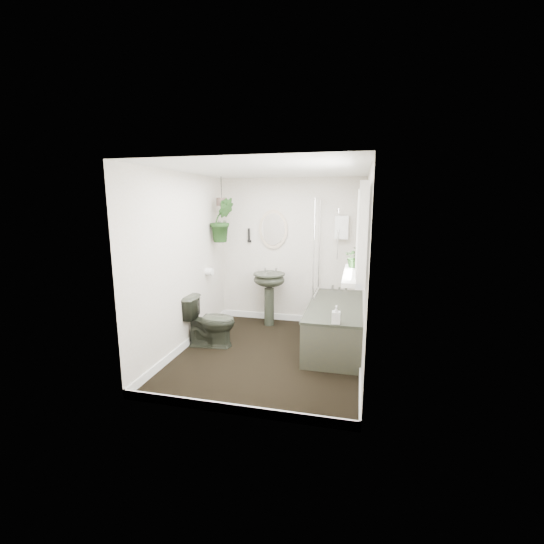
# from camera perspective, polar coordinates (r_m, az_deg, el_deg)

# --- Properties ---
(floor) EXTENTS (2.30, 2.80, 0.02)m
(floor) POSITION_cam_1_polar(r_m,az_deg,el_deg) (4.81, -0.43, -12.83)
(floor) COLOR black
(floor) RESTS_ON ground
(ceiling) EXTENTS (2.30, 2.80, 0.02)m
(ceiling) POSITION_cam_1_polar(r_m,az_deg,el_deg) (4.42, -0.47, 15.88)
(ceiling) COLOR white
(ceiling) RESTS_ON ground
(wall_back) EXTENTS (2.30, 0.02, 2.30)m
(wall_back) POSITION_cam_1_polar(r_m,az_deg,el_deg) (5.83, 2.89, 3.26)
(wall_back) COLOR silver
(wall_back) RESTS_ON ground
(wall_front) EXTENTS (2.30, 0.02, 2.30)m
(wall_front) POSITION_cam_1_polar(r_m,az_deg,el_deg) (3.15, -6.64, -3.47)
(wall_front) COLOR silver
(wall_front) RESTS_ON ground
(wall_left) EXTENTS (0.02, 2.80, 2.30)m
(wall_left) POSITION_cam_1_polar(r_m,az_deg,el_deg) (4.88, -13.80, 1.43)
(wall_left) COLOR silver
(wall_left) RESTS_ON ground
(wall_right) EXTENTS (0.02, 2.80, 2.30)m
(wall_right) POSITION_cam_1_polar(r_m,az_deg,el_deg) (4.35, 14.57, 0.25)
(wall_right) COLOR silver
(wall_right) RESTS_ON ground
(skirting) EXTENTS (2.30, 2.80, 0.10)m
(skirting) POSITION_cam_1_polar(r_m,az_deg,el_deg) (4.79, -0.43, -12.17)
(skirting) COLOR white
(skirting) RESTS_ON floor
(bathtub) EXTENTS (0.72, 1.72, 0.58)m
(bathtub) POSITION_cam_1_polar(r_m,az_deg,el_deg) (5.05, 9.89, -8.15)
(bathtub) COLOR #252920
(bathtub) RESTS_ON floor
(bath_screen) EXTENTS (0.04, 0.72, 1.40)m
(bath_screen) POSITION_cam_1_polar(r_m,az_deg,el_deg) (5.34, 7.04, 3.87)
(bath_screen) COLOR silver
(bath_screen) RESTS_ON bathtub
(shower_box) EXTENTS (0.20, 0.10, 0.35)m
(shower_box) POSITION_cam_1_polar(r_m,az_deg,el_deg) (5.63, 10.88, 6.89)
(shower_box) COLOR white
(shower_box) RESTS_ON wall_back
(oval_mirror) EXTENTS (0.46, 0.03, 0.62)m
(oval_mirror) POSITION_cam_1_polar(r_m,az_deg,el_deg) (5.81, 0.18, 6.71)
(oval_mirror) COLOR #C6B094
(oval_mirror) RESTS_ON wall_back
(wall_sconce) EXTENTS (0.04, 0.04, 0.22)m
(wall_sconce) POSITION_cam_1_polar(r_m,az_deg,el_deg) (5.92, -3.63, 5.79)
(wall_sconce) COLOR black
(wall_sconce) RESTS_ON wall_back
(toilet_roll_holder) EXTENTS (0.11, 0.11, 0.11)m
(toilet_roll_holder) POSITION_cam_1_polar(r_m,az_deg,el_deg) (5.52, -9.82, 0.03)
(toilet_roll_holder) COLOR white
(toilet_roll_holder) RESTS_ON wall_left
(window_recess) EXTENTS (0.08, 1.00, 0.90)m
(window_recess) POSITION_cam_1_polar(r_m,az_deg,el_deg) (3.58, 14.00, 6.14)
(window_recess) COLOR white
(window_recess) RESTS_ON wall_right
(window_sill) EXTENTS (0.18, 1.00, 0.04)m
(window_sill) POSITION_cam_1_polar(r_m,az_deg,el_deg) (3.64, 12.59, -0.41)
(window_sill) COLOR white
(window_sill) RESTS_ON wall_right
(window_blinds) EXTENTS (0.01, 0.86, 0.76)m
(window_blinds) POSITION_cam_1_polar(r_m,az_deg,el_deg) (3.58, 13.27, 6.17)
(window_blinds) COLOR white
(window_blinds) RESTS_ON wall_right
(toilet) EXTENTS (0.71, 0.45, 0.69)m
(toilet) POSITION_cam_1_polar(r_m,az_deg,el_deg) (5.03, -9.69, -7.57)
(toilet) COLOR #252920
(toilet) RESTS_ON floor
(pedestal_sink) EXTENTS (0.53, 0.47, 0.84)m
(pedestal_sink) POSITION_cam_1_polar(r_m,az_deg,el_deg) (5.74, -0.45, -4.28)
(pedestal_sink) COLOR #252920
(pedestal_sink) RESTS_ON floor
(sill_plant) EXTENTS (0.22, 0.19, 0.22)m
(sill_plant) POSITION_cam_1_polar(r_m,az_deg,el_deg) (3.92, 12.79, 2.31)
(sill_plant) COLOR black
(sill_plant) RESTS_ON window_sill
(hanging_plant) EXTENTS (0.47, 0.45, 0.67)m
(hanging_plant) POSITION_cam_1_polar(r_m,az_deg,el_deg) (5.61, -7.83, 8.06)
(hanging_plant) COLOR black
(hanging_plant) RESTS_ON ceiling
(soap_bottle) EXTENTS (0.10, 0.10, 0.21)m
(soap_bottle) POSITION_cam_1_polar(r_m,az_deg,el_deg) (4.18, 10.02, -6.58)
(soap_bottle) COLOR #292425
(soap_bottle) RESTS_ON bathtub
(hanging_pot) EXTENTS (0.16, 0.16, 0.12)m
(hanging_pot) POSITION_cam_1_polar(r_m,az_deg,el_deg) (5.60, -7.90, 10.85)
(hanging_pot) COLOR #503E37
(hanging_pot) RESTS_ON ceiling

